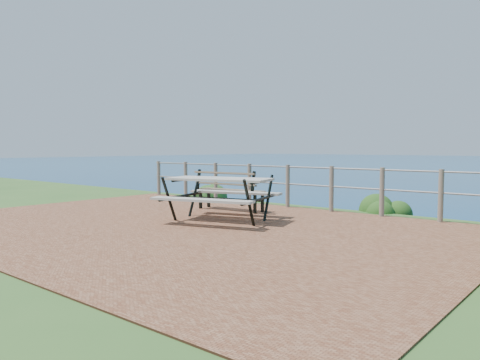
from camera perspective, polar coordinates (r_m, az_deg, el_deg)
The scene contains 6 objects.
ground at distance 8.54m, azimuth -6.85°, elevation -5.64°, with size 10.00×7.00×0.12m, color brown.
safety_railing at distance 11.03m, azimuth 5.84°, elevation -0.46°, with size 9.40×0.10×1.00m.
picnic_table at distance 8.96m, azimuth -2.52°, elevation -1.78°, with size 2.10×1.64×0.82m.
park_bench at distance 10.44m, azimuth -1.15°, elevation -0.54°, with size 1.64×0.54×0.91m.
shrub_lip_west at distance 13.57m, azimuth -3.69°, elevation -2.04°, with size 0.80×0.80×0.56m, color #1D481B.
shrub_lip_east at distance 10.91m, azimuth 17.10°, elevation -3.69°, with size 0.86×0.86×0.64m, color #194414.
Camera 1 is at (6.11, -5.79, 1.43)m, focal length 35.00 mm.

